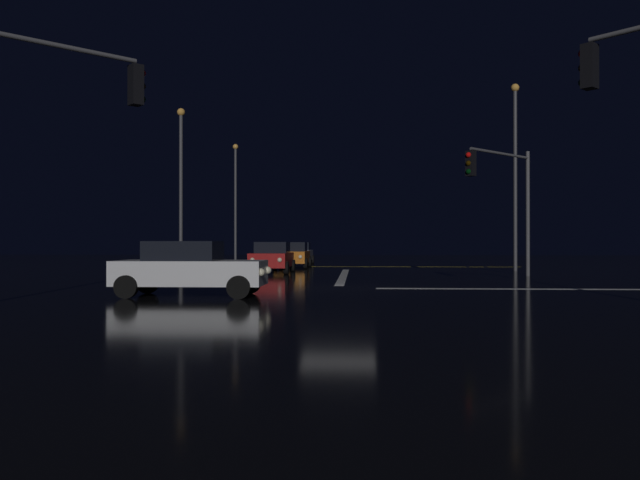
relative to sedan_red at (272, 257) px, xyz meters
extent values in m
cube|color=black|center=(3.67, -10.68, -0.85)|extent=(120.00, 120.00, 0.10)
cube|color=white|center=(3.67, -2.58, -0.80)|extent=(0.35, 13.86, 0.01)
cube|color=yellow|center=(3.67, 9.02, -0.80)|extent=(22.00, 0.15, 0.01)
cube|color=white|center=(11.87, -10.68, -0.80)|extent=(13.86, 0.40, 0.01)
cube|color=maroon|center=(0.00, -0.04, -0.13)|extent=(1.80, 4.20, 0.70)
cube|color=black|center=(0.00, 0.16, 0.49)|extent=(1.60, 2.00, 0.55)
cylinder|color=black|center=(0.90, -1.59, -0.48)|extent=(0.22, 0.64, 0.64)
cylinder|color=black|center=(-0.90, -1.59, -0.48)|extent=(0.22, 0.64, 0.64)
cylinder|color=black|center=(0.90, 1.51, -0.48)|extent=(0.22, 0.64, 0.64)
cylinder|color=black|center=(-0.90, 1.51, -0.48)|extent=(0.22, 0.64, 0.64)
sphere|color=#F9EFC6|center=(0.65, -2.16, -0.08)|extent=(0.22, 0.22, 0.22)
sphere|color=#F9EFC6|center=(-0.65, -2.16, -0.08)|extent=(0.22, 0.22, 0.22)
cube|color=#C66014|center=(0.38, 6.67, -0.13)|extent=(1.80, 4.20, 0.70)
cube|color=black|center=(0.38, 6.87, 0.49)|extent=(1.60, 2.00, 0.55)
cylinder|color=black|center=(1.28, 5.12, -0.48)|extent=(0.22, 0.64, 0.64)
cylinder|color=black|center=(-0.52, 5.12, -0.48)|extent=(0.22, 0.64, 0.64)
cylinder|color=black|center=(1.28, 8.22, -0.48)|extent=(0.22, 0.64, 0.64)
cylinder|color=black|center=(-0.52, 8.22, -0.48)|extent=(0.22, 0.64, 0.64)
sphere|color=#F9EFC6|center=(1.03, 4.55, -0.08)|extent=(0.22, 0.22, 0.22)
sphere|color=#F9EFC6|center=(-0.27, 4.55, -0.08)|extent=(0.22, 0.22, 0.22)
cube|color=#B7B7BC|center=(0.17, 12.47, -0.13)|extent=(1.80, 4.20, 0.70)
cube|color=black|center=(0.17, 12.67, 0.49)|extent=(1.60, 2.00, 0.55)
cylinder|color=black|center=(1.07, 10.92, -0.48)|extent=(0.22, 0.64, 0.64)
cylinder|color=black|center=(-0.73, 10.92, -0.48)|extent=(0.22, 0.64, 0.64)
cylinder|color=black|center=(1.07, 14.02, -0.48)|extent=(0.22, 0.64, 0.64)
cylinder|color=black|center=(-0.73, 14.02, -0.48)|extent=(0.22, 0.64, 0.64)
sphere|color=#F9EFC6|center=(0.82, 10.35, -0.08)|extent=(0.22, 0.22, 0.22)
sphere|color=#F9EFC6|center=(-0.48, 10.35, -0.08)|extent=(0.22, 0.22, 0.22)
cube|color=silver|center=(-0.44, -14.14, -0.13)|extent=(4.20, 1.80, 0.70)
cube|color=black|center=(-0.64, -14.14, 0.49)|extent=(2.00, 1.60, 0.55)
cylinder|color=black|center=(1.11, -13.24, -0.48)|extent=(0.64, 0.22, 0.64)
cylinder|color=black|center=(1.11, -15.04, -0.48)|extent=(0.64, 0.22, 0.64)
cylinder|color=black|center=(-1.99, -13.24, -0.48)|extent=(0.64, 0.22, 0.64)
cylinder|color=black|center=(-1.99, -15.04, -0.48)|extent=(0.64, 0.22, 0.64)
sphere|color=#F9EFC6|center=(1.68, -13.49, -0.08)|extent=(0.22, 0.22, 0.22)
sphere|color=#F9EFC6|center=(1.68, -14.79, -0.08)|extent=(0.22, 0.22, 0.22)
cube|color=black|center=(9.77, -16.78, 4.87)|extent=(0.46, 0.46, 1.05)
sphere|color=red|center=(9.65, -16.67, 5.21)|extent=(0.22, 0.22, 0.22)
sphere|color=black|center=(9.65, -16.67, 4.87)|extent=(0.22, 0.22, 0.22)
sphere|color=black|center=(9.65, -16.67, 4.52)|extent=(0.22, 0.22, 0.22)
cylinder|color=#4C4C51|center=(-3.15, -17.49, 5.46)|extent=(3.46, 3.46, 0.12)
cube|color=black|center=(-1.46, -15.80, 4.84)|extent=(0.46, 0.46, 1.05)
sphere|color=red|center=(-1.35, -15.69, 5.18)|extent=(0.22, 0.22, 0.22)
sphere|color=black|center=(-1.35, -15.69, 4.84)|extent=(0.22, 0.22, 0.22)
sphere|color=black|center=(-1.35, -15.69, 4.49)|extent=(0.22, 0.22, 0.22)
cylinder|color=#4C4C51|center=(12.17, -2.18, 2.07)|extent=(0.18, 0.18, 5.75)
cylinder|color=#4C4C51|center=(10.59, -3.75, 4.65)|extent=(3.24, 3.24, 0.12)
cube|color=black|center=(9.02, -5.33, 4.02)|extent=(0.46, 0.46, 1.05)
sphere|color=red|center=(8.90, -5.44, 4.37)|extent=(0.22, 0.22, 0.22)
sphere|color=black|center=(8.90, -5.44, 4.02)|extent=(0.22, 0.22, 0.22)
sphere|color=black|center=(8.90, -5.44, 3.68)|extent=(0.22, 0.22, 0.22)
cylinder|color=#424247|center=(12.87, 3.02, 4.08)|extent=(0.20, 0.20, 9.77)
sphere|color=#F9AD47|center=(12.87, 3.02, 9.15)|extent=(0.44, 0.44, 0.44)
cylinder|color=#424247|center=(-5.54, 3.02, 3.53)|extent=(0.20, 0.20, 8.66)
sphere|color=#F9AD47|center=(-5.54, 3.02, 8.04)|extent=(0.44, 0.44, 0.44)
cylinder|color=#424247|center=(-5.54, 19.02, 3.77)|extent=(0.20, 0.20, 9.14)
sphere|color=#F9AD47|center=(-5.54, 19.02, 8.52)|extent=(0.44, 0.44, 0.44)
camera|label=1|loc=(4.31, -32.12, 0.71)|focal=35.87mm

